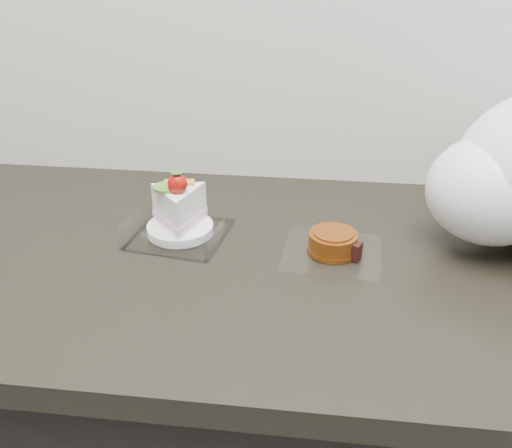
# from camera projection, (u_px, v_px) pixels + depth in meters

# --- Properties ---
(cake_tray) EXTENTS (0.17, 0.17, 0.12)m
(cake_tray) POSITION_uv_depth(u_px,v_px,m) (179.00, 218.00, 0.94)
(cake_tray) COLOR white
(cake_tray) RESTS_ON counter
(mooncake_wrap) EXTENTS (0.17, 0.16, 0.04)m
(mooncake_wrap) POSITION_uv_depth(u_px,v_px,m) (334.00, 244.00, 0.90)
(mooncake_wrap) COLOR white
(mooncake_wrap) RESTS_ON counter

